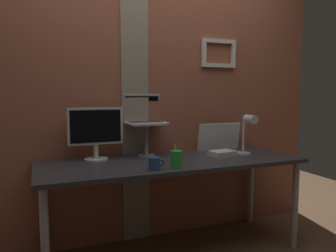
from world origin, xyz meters
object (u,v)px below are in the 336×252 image
object	(u,v)px
laptop	(143,115)
coffee_mug	(154,164)
monitor	(96,129)
whiteboard_panel	(219,137)
desk_lamp	(248,130)
pen_cup	(176,159)

from	to	relation	value
laptop	coffee_mug	size ratio (longest dim) A/B	2.78
monitor	whiteboard_panel	distance (m)	1.09
desk_lamp	coffee_mug	distance (m)	0.90
laptop	pen_cup	distance (m)	0.62
laptop	coffee_mug	world-z (taller)	laptop
whiteboard_panel	desk_lamp	bearing A→B (deg)	-74.60
monitor	pen_cup	distance (m)	0.68
monitor	coffee_mug	size ratio (longest dim) A/B	3.64
coffee_mug	pen_cup	bearing A→B (deg)	0.04
laptop	whiteboard_panel	bearing A→B (deg)	-4.96
whiteboard_panel	pen_cup	size ratio (longest dim) A/B	2.46
monitor	coffee_mug	bearing A→B (deg)	-57.86
monitor	laptop	distance (m)	0.42
monitor	pen_cup	bearing A→B (deg)	-46.21
laptop	whiteboard_panel	world-z (taller)	laptop
desk_lamp	coffee_mug	world-z (taller)	desk_lamp
desk_lamp	pen_cup	size ratio (longest dim) A/B	2.01
whiteboard_panel	desk_lamp	size ratio (longest dim) A/B	1.22
monitor	laptop	xyz separation A→B (m)	(0.40, 0.08, 0.10)
laptop	whiteboard_panel	distance (m)	0.71
whiteboard_panel	pen_cup	world-z (taller)	whiteboard_panel
monitor	pen_cup	xyz separation A→B (m)	(0.46, -0.48, -0.17)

